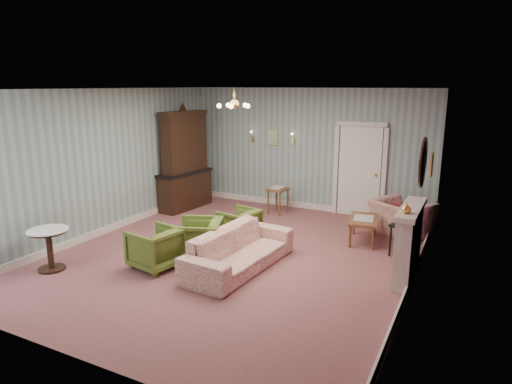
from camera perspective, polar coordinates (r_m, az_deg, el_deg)
The scene contains 27 objects.
floor at distance 8.08m, azimuth -2.57°, elevation -8.06°, with size 7.00×7.00×0.00m, color #975858.
ceiling at distance 7.51m, azimuth -2.81°, elevation 12.98°, with size 7.00×7.00×0.00m, color white.
wall_back at distance 10.80m, azimuth 6.51°, elevation 5.36°, with size 6.00×6.00×0.00m, color gray.
wall_front at distance 5.02m, azimuth -22.77°, elevation -5.19°, with size 6.00×6.00×0.00m, color gray.
wall_left at distance 9.48m, azimuth -18.71°, elevation 3.59°, with size 7.00×7.00×0.00m, color gray.
wall_right at distance 6.75m, azimuth 20.11°, elevation -0.33°, with size 7.00×7.00×0.00m, color gray.
wall_right_floral at distance 6.75m, azimuth 19.98°, elevation -0.32°, with size 7.00×7.00×0.00m, color #C1607C.
door at distance 10.45m, azimuth 13.07°, elevation 2.77°, with size 1.12×0.12×2.16m, color white, non-canonical shape.
olive_chair_a at distance 7.62m, azimuth -12.73°, elevation -6.74°, with size 0.73×0.68×0.75m, color #576E26.
olive_chair_b at distance 7.87m, azimuth -7.36°, elevation -5.74°, with size 0.76×0.71×0.78m, color #576E26.
olive_chair_c at distance 8.72m, azimuth -2.18°, elevation -3.98°, with size 0.67×0.63×0.69m, color #576E26.
sofa_chintz at distance 7.40m, azimuth -2.10°, elevation -6.50°, with size 2.23×0.65×0.87m, color #AB444A.
wingback_chair at distance 9.48m, azimuth 18.08°, elevation -2.45°, with size 1.07×0.70×0.94m, color #AB444A.
dresser at distance 10.94m, azimuth -9.14°, elevation 4.35°, with size 0.52×1.51×2.51m, color black, non-canonical shape.
fireplace at distance 7.38m, azimuth 18.87°, elevation -6.11°, with size 0.30×1.40×1.16m, color beige, non-canonical shape.
mantel_vase at distance 6.82m, azimuth 18.63°, elevation -1.95°, with size 0.15×0.15×0.15m, color gold.
oval_mirror at distance 7.06m, azimuth 20.45°, elevation 3.55°, with size 0.04×0.76×0.84m, color white, non-canonical shape.
framed_print at distance 8.43m, azimuth 21.47°, elevation 3.24°, with size 0.04×0.34×0.42m, color gold, non-canonical shape.
coffee_table at distance 8.90m, azimuth 13.48°, elevation -4.72°, with size 0.52×0.93×0.48m, color brown, non-canonical shape.
side_table_black at distance 8.35m, azimuth 18.20°, elevation -5.86°, with size 0.39×0.39×0.59m, color black, non-canonical shape.
pedestal_table at distance 8.08m, azimuth -24.80°, elevation -6.69°, with size 0.64×0.64×0.70m, color black, non-canonical shape.
nesting_table at distance 10.53m, azimuth 2.82°, elevation -1.01°, with size 0.40×0.51×0.66m, color brown, non-canonical shape.
gilt_mirror_back at distance 11.08m, azimuth 2.07°, elevation 6.95°, with size 0.28×0.06×0.36m, color gold, non-canonical shape.
sconce_left at distance 11.30m, azimuth -0.53°, elevation 7.08°, with size 0.16×0.12×0.30m, color gold, non-canonical shape.
sconce_right at distance 10.84m, azimuth 4.68°, elevation 6.77°, with size 0.16×0.12×0.30m, color gold, non-canonical shape.
chandelier at distance 7.52m, azimuth -2.79°, elevation 10.92°, with size 0.56×0.56×0.36m, color gold, non-canonical shape.
burgundy_cushion at distance 9.34m, azimuth 17.64°, elevation -2.58°, with size 0.38×0.10×0.38m, color maroon.
Camera 1 is at (3.70, -6.54, 2.97)m, focal length 31.37 mm.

